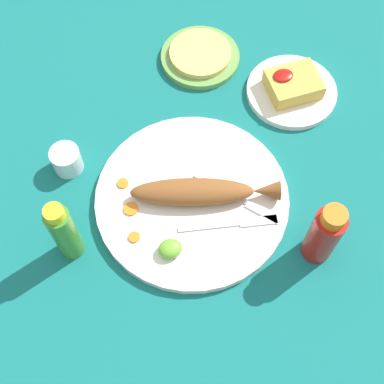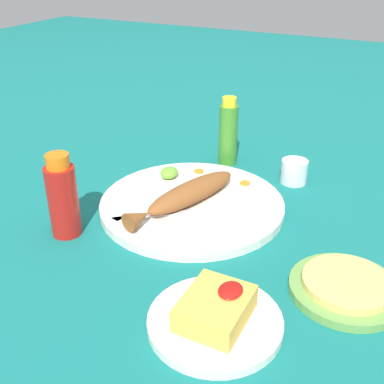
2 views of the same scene
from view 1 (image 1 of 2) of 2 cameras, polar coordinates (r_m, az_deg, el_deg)
ground_plane at (r=1.03m, az=0.00°, el=-0.97°), size 4.00×4.00×0.00m
main_plate at (r=1.02m, az=0.00°, el=-0.74°), size 0.37×0.37×0.02m
fried_fish at (r=0.99m, az=0.92°, el=0.02°), size 0.28×0.13×0.04m
fork_near at (r=1.01m, az=5.40°, el=-0.93°), size 0.13×0.15×0.00m
fork_far at (r=0.99m, az=4.58°, el=-3.38°), size 0.18×0.05×0.00m
carrot_slice_near at (r=1.03m, az=-7.39°, el=0.93°), size 0.02×0.02×0.00m
carrot_slice_mid at (r=1.01m, az=-6.54°, el=-1.79°), size 0.03×0.03×0.00m
carrot_slice_far at (r=0.98m, az=-6.17°, el=-4.81°), size 0.02×0.02×0.00m
lime_wedge_main at (r=0.96m, az=-2.34°, el=-6.07°), size 0.04×0.04×0.02m
hot_sauce_bottle_red at (r=0.95m, az=13.92°, el=-4.41°), size 0.05×0.05×0.16m
hot_sauce_bottle_green at (r=0.94m, az=-13.47°, el=-4.17°), size 0.04×0.04×0.16m
salt_cup at (r=1.07m, az=-13.20°, el=3.26°), size 0.06×0.06×0.05m
side_plate_fries at (r=1.18m, az=10.56°, el=10.49°), size 0.19×0.19×0.01m
fries_pile at (r=1.16m, az=10.73°, el=11.27°), size 0.11×0.09×0.04m
tortilla_plate at (r=1.22m, az=0.88°, el=14.18°), size 0.17×0.17×0.01m
tortilla_stack at (r=1.21m, az=0.88°, el=14.59°), size 0.14×0.14×0.01m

